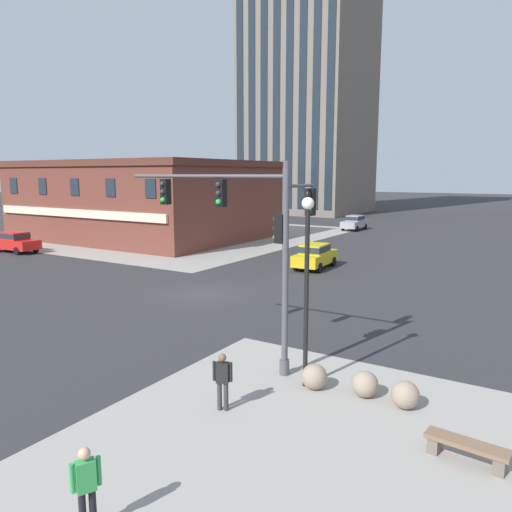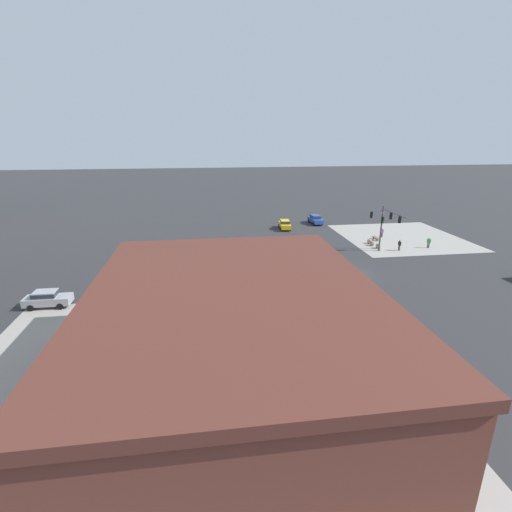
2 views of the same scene
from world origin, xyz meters
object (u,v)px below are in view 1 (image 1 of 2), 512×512
(street_lamp_corner_near, at_px, (307,271))
(car_main_southbound_near, at_px, (15,241))
(bench_near_signal, at_px, (467,449))
(car_main_northbound_near, at_px, (315,255))
(bollard_sphere_curb_a, at_px, (314,377))
(traffic_signal_main, at_px, (256,233))
(bollard_sphere_curb_b, at_px, (365,384))
(pedestrian_walking_east, at_px, (223,378))
(car_main_northbound_far, at_px, (355,222))
(bollard_sphere_curb_c, at_px, (405,395))
(pedestrian_near_bench, at_px, (86,484))

(street_lamp_corner_near, height_order, car_main_southbound_near, street_lamp_corner_near)
(bench_near_signal, relative_size, car_main_northbound_near, 0.41)
(bollard_sphere_curb_a, distance_m, bench_near_signal, 4.84)
(traffic_signal_main, bearing_deg, car_main_southbound_near, 160.96)
(bollard_sphere_curb_a, relative_size, car_main_southbound_near, 0.17)
(car_main_southbound_near, bearing_deg, street_lamp_corner_near, -18.85)
(bollard_sphere_curb_b, xyz_separation_m, street_lamp_corner_near, (-1.80, -0.24, 3.18))
(pedestrian_walking_east, relative_size, car_main_northbound_near, 0.36)
(traffic_signal_main, relative_size, car_main_northbound_far, 1.53)
(car_main_northbound_near, bearing_deg, street_lamp_corner_near, -65.59)
(pedestrian_walking_east, bearing_deg, traffic_signal_main, 106.43)
(traffic_signal_main, bearing_deg, street_lamp_corner_near, -16.11)
(bollard_sphere_curb_a, height_order, car_main_northbound_far, car_main_northbound_far)
(bollard_sphere_curb_b, relative_size, pedestrian_walking_east, 0.48)
(traffic_signal_main, bearing_deg, bollard_sphere_curb_a, -15.05)
(pedestrian_walking_east, bearing_deg, bollard_sphere_curb_a, 59.19)
(bollard_sphere_curb_c, relative_size, pedestrian_walking_east, 0.48)
(car_main_northbound_far, bearing_deg, street_lamp_corner_near, -71.05)
(bollard_sphere_curb_a, bearing_deg, bollard_sphere_curb_b, 11.10)
(traffic_signal_main, distance_m, car_main_northbound_near, 18.34)
(pedestrian_near_bench, relative_size, car_main_southbound_near, 0.37)
(car_main_northbound_near, bearing_deg, bollard_sphere_curb_b, -60.58)
(bollard_sphere_curb_a, distance_m, street_lamp_corner_near, 3.20)
(bollard_sphere_curb_c, xyz_separation_m, car_main_northbound_near, (-10.99, 17.48, 0.53))
(pedestrian_near_bench, xyz_separation_m, street_lamp_corner_near, (0.52, 7.68, 2.63))
(bollard_sphere_curb_a, bearing_deg, pedestrian_walking_east, -120.81)
(bollard_sphere_curb_b, relative_size, bench_near_signal, 0.42)
(bench_near_signal, bearing_deg, bollard_sphere_curb_c, 135.10)
(bollard_sphere_curb_c, xyz_separation_m, pedestrian_walking_east, (-4.18, -2.75, 0.54))
(bollard_sphere_curb_c, bearing_deg, car_main_northbound_far, 112.60)
(bollard_sphere_curb_a, distance_m, car_main_southbound_near, 34.22)
(car_main_northbound_near, distance_m, car_main_northbound_far, 24.92)
(bollard_sphere_curb_a, xyz_separation_m, car_main_southbound_near, (-32.40, 10.99, 0.53))
(car_main_northbound_far, bearing_deg, traffic_signal_main, -73.50)
(street_lamp_corner_near, height_order, car_main_northbound_far, street_lamp_corner_near)
(bollard_sphere_curb_a, relative_size, pedestrian_near_bench, 0.47)
(pedestrian_walking_east, bearing_deg, bollard_sphere_curb_c, 33.36)
(bollard_sphere_curb_b, relative_size, car_main_northbound_near, 0.17)
(traffic_signal_main, bearing_deg, bench_near_signal, -18.52)
(bollard_sphere_curb_c, relative_size, car_main_southbound_near, 0.17)
(bollard_sphere_curb_b, distance_m, car_main_southbound_near, 35.52)
(bollard_sphere_curb_a, distance_m, pedestrian_walking_east, 3.03)
(traffic_signal_main, distance_m, bollard_sphere_curb_a, 4.85)
(traffic_signal_main, xyz_separation_m, bollard_sphere_curb_a, (2.48, -0.67, -4.12))
(bollard_sphere_curb_b, bearing_deg, pedestrian_walking_east, -136.44)
(bollard_sphere_curb_b, height_order, pedestrian_near_bench, pedestrian_near_bench)
(bench_near_signal, height_order, car_main_southbound_near, car_main_southbound_near)
(traffic_signal_main, xyz_separation_m, bollard_sphere_curb_b, (3.95, -0.38, -4.12))
(bollard_sphere_curb_c, xyz_separation_m, car_main_southbound_near, (-35.05, 10.80, 0.53))
(car_main_northbound_far, bearing_deg, car_main_southbound_near, -119.95)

